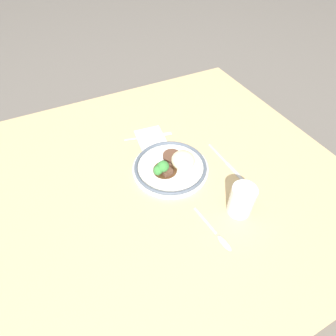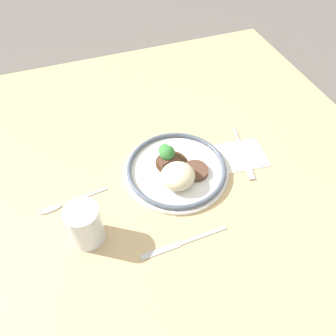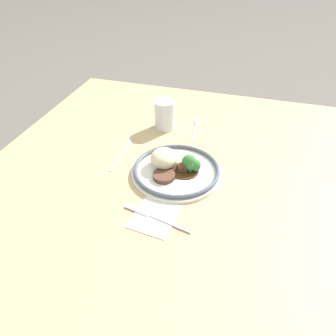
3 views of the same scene
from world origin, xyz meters
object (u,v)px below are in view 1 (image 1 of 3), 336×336
object	(u,v)px
juice_glass	(241,201)
knife	(226,162)
plate	(172,166)
fork	(153,136)
spoon	(219,237)

from	to	relation	value
juice_glass	knife	bearing A→B (deg)	155.80
plate	knife	distance (m)	0.20
juice_glass	knife	distance (m)	0.21
plate	knife	size ratio (longest dim) A/B	1.29
juice_glass	knife	xyz separation A→B (m)	(-0.19, 0.08, -0.04)
fork	knife	bearing A→B (deg)	-40.97
juice_glass	fork	xyz separation A→B (m)	(-0.44, -0.09, -0.04)
juice_glass	fork	distance (m)	0.45
fork	juice_glass	bearing A→B (deg)	-64.48
knife	spoon	world-z (taller)	spoon
fork	knife	distance (m)	0.31
plate	fork	distance (m)	0.19
plate	fork	bearing A→B (deg)	176.27
juice_glass	fork	size ratio (longest dim) A/B	0.55
plate	juice_glass	bearing A→B (deg)	23.53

